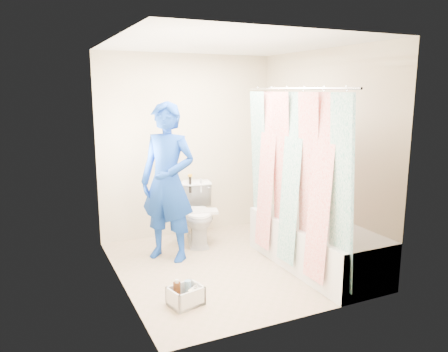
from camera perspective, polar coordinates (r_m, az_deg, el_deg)
name	(u,v)px	position (r m, az deg, el deg)	size (l,w,h in m)	color
floor	(230,265)	(5.01, 0.73, -11.55)	(2.60, 2.60, 0.00)	tan
ceiling	(230,44)	(4.64, 0.81, 16.90)	(2.40, 2.60, 0.02)	white
wall_back	(188,146)	(5.87, -4.75, 3.93)	(2.40, 0.02, 2.40)	beige
wall_front	(299,183)	(3.57, 9.83, -0.91)	(2.40, 0.02, 2.40)	beige
wall_left	(117,168)	(4.31, -13.78, 0.99)	(0.02, 2.60, 2.40)	beige
wall_right	(321,153)	(5.31, 12.54, 2.93)	(0.02, 2.60, 2.40)	beige
bathtub	(315,243)	(4.99, 11.84, -8.60)	(0.70, 1.75, 0.50)	silver
curtain_rod	(295,89)	(4.51, 9.27, 11.20)	(0.02, 0.02, 1.90)	silver
shower_curtain	(292,179)	(4.60, 8.91, -0.45)	(0.06, 1.75, 1.80)	white
toilet	(198,214)	(5.60, -3.39, -4.99)	(0.42, 0.74, 0.76)	white
tank_lid	(199,212)	(5.47, -3.28, -4.68)	(0.46, 0.20, 0.04)	silver
tank_internals	(193,183)	(5.71, -4.07, -0.90)	(0.18, 0.08, 0.25)	black
plumber	(168,182)	(5.00, -7.37, -0.81)	(0.66, 0.43, 1.81)	navy
cleaning_caddy	(187,296)	(4.16, -4.91, -15.37)	(0.34, 0.30, 0.22)	silver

